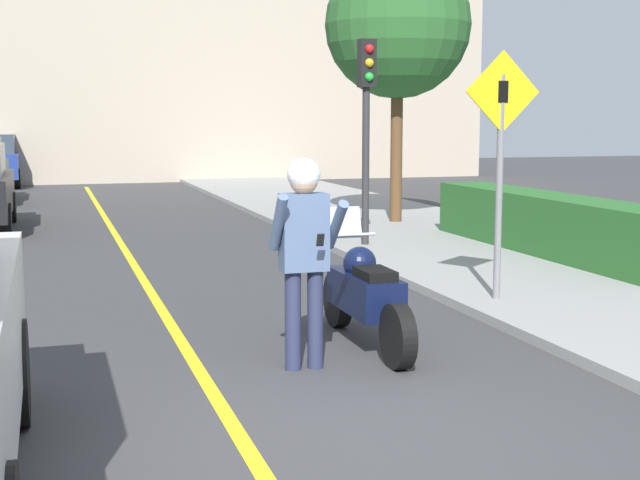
{
  "coord_description": "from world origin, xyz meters",
  "views": [
    {
      "loc": [
        -1.79,
        -5.35,
        2.15
      ],
      "look_at": [
        0.67,
        2.66,
        1.01
      ],
      "focal_mm": 50.0,
      "sensor_mm": 36.0,
      "label": 1
    }
  ],
  "objects_px": {
    "motorcycle": "(365,295)",
    "traffic_light": "(367,102)",
    "person_biker": "(304,239)",
    "street_tree": "(398,26)",
    "crossing_sign": "(500,151)"
  },
  "relations": [
    {
      "from": "motorcycle",
      "to": "traffic_light",
      "type": "height_order",
      "value": "traffic_light"
    },
    {
      "from": "motorcycle",
      "to": "person_biker",
      "type": "height_order",
      "value": "person_biker"
    },
    {
      "from": "traffic_light",
      "to": "street_tree",
      "type": "height_order",
      "value": "street_tree"
    },
    {
      "from": "crossing_sign",
      "to": "street_tree",
      "type": "relative_size",
      "value": 0.53
    },
    {
      "from": "person_biker",
      "to": "traffic_light",
      "type": "xyz_separation_m",
      "value": [
        2.9,
        6.44,
        1.29
      ]
    },
    {
      "from": "person_biker",
      "to": "crossing_sign",
      "type": "relative_size",
      "value": 0.65
    },
    {
      "from": "person_biker",
      "to": "crossing_sign",
      "type": "height_order",
      "value": "crossing_sign"
    },
    {
      "from": "person_biker",
      "to": "motorcycle",
      "type": "bearing_deg",
      "value": 38.38
    },
    {
      "from": "motorcycle",
      "to": "person_biker",
      "type": "relative_size",
      "value": 1.23
    },
    {
      "from": "crossing_sign",
      "to": "street_tree",
      "type": "bearing_deg",
      "value": 76.57
    },
    {
      "from": "street_tree",
      "to": "motorcycle",
      "type": "bearing_deg",
      "value": -113.65
    },
    {
      "from": "motorcycle",
      "to": "person_biker",
      "type": "xyz_separation_m",
      "value": [
        -0.77,
        -0.61,
        0.65
      ]
    },
    {
      "from": "motorcycle",
      "to": "crossing_sign",
      "type": "bearing_deg",
      "value": 29.93
    },
    {
      "from": "motorcycle",
      "to": "traffic_light",
      "type": "bearing_deg",
      "value": 69.93
    },
    {
      "from": "motorcycle",
      "to": "traffic_light",
      "type": "xyz_separation_m",
      "value": [
        2.13,
        5.83,
        1.94
      ]
    }
  ]
}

